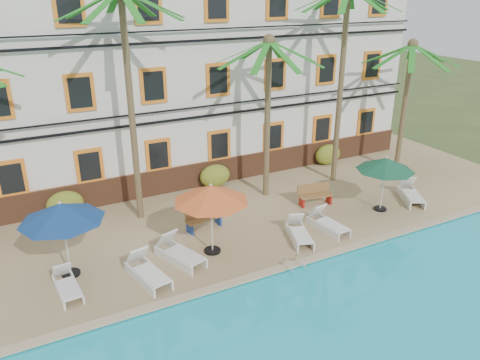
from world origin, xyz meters
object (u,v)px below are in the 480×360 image
umbrella_red (211,194)px  bench_left (203,217)px  palm_b (128,78)px  bench_right (315,194)px  lounger_f (411,194)px  palm_d (343,60)px  palm_e (407,86)px  lounger_b (147,271)px  umbrella_blue (61,213)px  umbrella_green (386,165)px  lounger_d (299,232)px  lounger_a (67,285)px  palm_c (268,94)px  pool_ladder (293,267)px  lounger_e (327,223)px  lounger_c (179,253)px

umbrella_red → bench_left: 2.60m
palm_b → bench_right: size_ratio=5.78×
lounger_f → bench_left: size_ratio=1.33×
palm_b → palm_d: bearing=-2.3°
palm_e → bench_left: 12.29m
umbrella_red → lounger_b: bearing=-166.7°
umbrella_blue → palm_e: bearing=7.9°
umbrella_green → lounger_f: 2.58m
lounger_d → umbrella_blue: bearing=169.4°
lounger_a → palm_d: bearing=15.5°
palm_d → umbrella_blue: (-12.93, -2.67, -3.51)m
palm_c → umbrella_blue: palm_c is taller
palm_e → pool_ladder: 12.14m
umbrella_blue → lounger_e: (9.47, -1.39, -2.01)m
palm_b → umbrella_red: 5.43m
palm_d → bench_left: (-7.73, -1.68, -5.33)m
palm_b → umbrella_red: (1.51, -3.89, -3.47)m
umbrella_red → lounger_b: (-2.59, -0.61, -1.97)m
palm_d → lounger_e: (-3.46, -4.06, -5.52)m
palm_b → lounger_f: bearing=-19.3°
palm_d → lounger_b: size_ratio=4.32×
palm_c → bench_left: 5.90m
umbrella_blue → lounger_d: bearing=-10.6°
lounger_a → bench_left: bearing=19.8°
lounger_a → lounger_e: (9.71, -0.42, 0.02)m
umbrella_red → lounger_b: umbrella_red is taller
palm_b → lounger_c: palm_b is taller
lounger_f → lounger_a: bearing=-179.6°
lounger_b → pool_ladder: bearing=-18.9°
lounger_a → lounger_c: 3.76m
umbrella_green → lounger_a: (-12.84, 0.02, -1.80)m
palm_d → lounger_c: size_ratio=4.21×
umbrella_green → lounger_b: 10.57m
umbrella_green → lounger_c: bearing=179.0°
palm_c → lounger_f: (5.45, -3.52, -4.34)m
palm_c → palm_d: palm_d is taller
lounger_b → lounger_c: size_ratio=0.97×
palm_b → bench_left: size_ratio=5.82×
bench_right → umbrella_red: bearing=-164.1°
umbrella_red → lounger_c: umbrella_red is taller
lounger_d → lounger_e: (1.40, 0.11, 0.00)m
palm_b → lounger_a: (-3.51, -4.03, -5.49)m
umbrella_red → palm_b: bearing=111.2°
palm_d → bench_left: size_ratio=5.88×
bench_right → bench_left: bearing=177.7°
palm_b → palm_c: (5.76, -0.41, -1.11)m
palm_b → pool_ladder: size_ratio=12.15×
umbrella_red → lounger_f: (9.70, -0.05, -1.98)m
lounger_f → palm_c: bearing=147.1°
lounger_a → pool_ladder: (7.05, -2.06, -0.26)m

